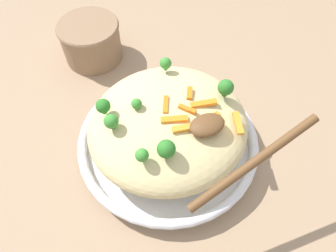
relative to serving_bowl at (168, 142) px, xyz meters
The scene contains 20 objects.
ground_plane 0.02m from the serving_bowl, ahead, with size 2.40×2.40×0.00m, color #9E7F60.
serving_bowl is the anchor object (origin of this frame).
pasta_mound 0.05m from the serving_bowl, ahead, with size 0.27×0.26×0.09m, color #DBC689.
carrot_piece_0 0.10m from the serving_bowl, 71.19° to the right, with size 0.03×0.01×0.01m, color orange.
carrot_piece_1 0.10m from the serving_bowl, 152.11° to the left, with size 0.03×0.01×0.01m, color orange.
carrot_piece_2 0.12m from the serving_bowl, 136.55° to the left, with size 0.04×0.01×0.01m, color orange.
carrot_piece_3 0.10m from the serving_bowl, 84.73° to the left, with size 0.04×0.01×0.01m, color orange.
carrot_piece_4 0.14m from the serving_bowl, 142.99° to the left, with size 0.04×0.01×0.01m, color orange.
carrot_piece_5 0.11m from the serving_bowl, 166.62° to the left, with size 0.04×0.01×0.01m, color orange.
carrot_piece_6 0.11m from the serving_bowl, 98.01° to the left, with size 0.04×0.01×0.01m, color orange.
carrot_piece_7 0.11m from the serving_bowl, 162.44° to the right, with size 0.02×0.01×0.01m, color orange.
broccoli_floret_0 0.14m from the serving_bowl, 42.42° to the left, with size 0.02×0.02×0.02m.
broccoli_floret_1 0.14m from the serving_bowl, ahead, with size 0.02×0.02×0.03m.
broccoli_floret_2 0.12m from the serving_bowl, 30.60° to the right, with size 0.02×0.02×0.02m.
broccoli_floret_3 0.15m from the serving_bowl, behind, with size 0.03×0.03×0.03m.
broccoli_floret_4 0.14m from the serving_bowl, 112.21° to the right, with size 0.02×0.02×0.02m.
broccoli_floret_5 0.15m from the serving_bowl, 24.38° to the right, with size 0.02×0.02×0.03m.
broccoli_floret_6 0.13m from the serving_bowl, 63.48° to the left, with size 0.03×0.03×0.03m.
serving_spoon 0.16m from the serving_bowl, 114.76° to the left, with size 0.19×0.13×0.08m.
companion_bowl 0.30m from the serving_bowl, 80.11° to the right, with size 0.13×0.13×0.09m.
Camera 1 is at (0.13, 0.27, 0.51)m, focal length 33.62 mm.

